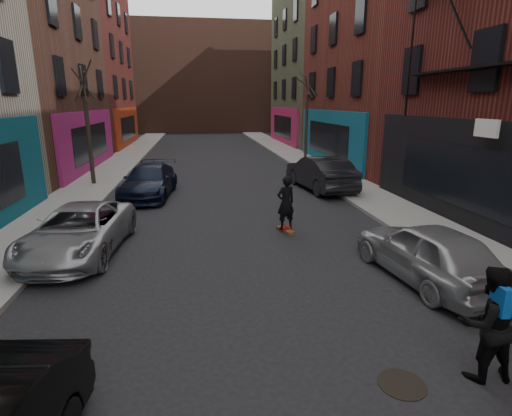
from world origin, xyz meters
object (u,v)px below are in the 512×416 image
object	(u,v)px
tree_right_far	(307,110)
parked_left_end	(149,181)
skateboard	(285,230)
manhole	(402,384)
tree_left_far	(87,116)
parked_left_far	(79,231)
skateboarder	(286,203)
parked_right_end	(320,173)
parked_right_far	(428,252)
pedestrian	(488,323)

from	to	relation	value
tree_right_far	parked_left_end	distance (m)	13.17
skateboard	manhole	xyz separation A→B (m)	(0.15, -7.23, -0.04)
tree_left_far	parked_left_end	xyz separation A→B (m)	(3.00, -2.78, -2.69)
parked_left_far	skateboarder	distance (m)	6.03
parked_left_end	skateboard	bearing A→B (deg)	-43.95
parked_left_end	skateboarder	distance (m)	7.47
parked_left_far	parked_right_end	distance (m)	11.37
skateboarder	manhole	size ratio (longest dim) A/B	2.45
skateboarder	skateboard	bearing A→B (deg)	180.00
skateboard	parked_left_far	bearing A→B (deg)	170.61
parked_left_far	parked_right_end	xyz separation A→B (m)	(8.94, 7.02, 0.15)
tree_right_far	tree_left_far	bearing A→B (deg)	-154.18
tree_right_far	parked_left_far	size ratio (longest dim) A/B	1.46
tree_right_far	parked_left_end	xyz separation A→B (m)	(-9.40, -8.78, -2.84)
skateboarder	manhole	world-z (taller)	skateboarder
parked_right_far	skateboarder	world-z (taller)	skateboarder
tree_right_far	skateboard	bearing A→B (deg)	-107.61
pedestrian	skateboard	bearing A→B (deg)	-75.44
skateboarder	tree_left_far	bearing A→B (deg)	-66.39
pedestrian	manhole	distance (m)	1.54
tree_right_far	skateboarder	xyz separation A→B (m)	(-4.60, -14.49, -2.57)
tree_right_far	parked_left_end	size ratio (longest dim) A/B	1.44
pedestrian	parked_left_far	bearing A→B (deg)	-36.69
parked_left_far	parked_right_far	size ratio (longest dim) A/B	1.14
parked_left_end	parked_right_end	distance (m)	7.81
tree_right_far	parked_right_far	distance (m)	18.80
parked_left_far	skateboard	distance (m)	6.05
tree_left_far	tree_right_far	distance (m)	13.78
parked_right_far	parked_right_end	xyz separation A→B (m)	(0.55, 9.99, 0.10)
tree_left_far	parked_right_end	xyz separation A→B (m)	(10.80, -2.47, -2.58)
parked_left_far	parked_right_end	bearing A→B (deg)	43.28
parked_left_end	skateboarder	world-z (taller)	skateboarder
skateboard	parked_right_end	bearing A→B (deg)	44.58
tree_right_far	manhole	xyz separation A→B (m)	(-4.45, -21.72, -3.52)
parked_left_far	pedestrian	xyz separation A→B (m)	(7.34, -6.22, 0.25)
parked_left_far	skateboard	bearing A→B (deg)	14.68
parked_left_end	parked_right_far	size ratio (longest dim) A/B	1.16
parked_right_end	tree_right_far	bearing A→B (deg)	-108.03
skateboarder	pedestrian	bearing A→B (deg)	82.03
tree_right_far	manhole	bearing A→B (deg)	-101.58
skateboard	skateboarder	world-z (taller)	skateboarder
parked_right_end	skateboarder	size ratio (longest dim) A/B	2.82
parked_left_end	manhole	distance (m)	13.87
skateboarder	pedestrian	distance (m)	7.36
tree_left_far	skateboarder	size ratio (longest dim) A/B	3.79
tree_left_far	parked_left_end	distance (m)	4.90
parked_right_end	pedestrian	world-z (taller)	pedestrian
tree_left_far	parked_left_end	size ratio (longest dim) A/B	1.38
parked_right_end	skateboarder	xyz separation A→B (m)	(-3.00, -6.02, 0.16)
tree_left_far	parked_right_end	distance (m)	11.38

